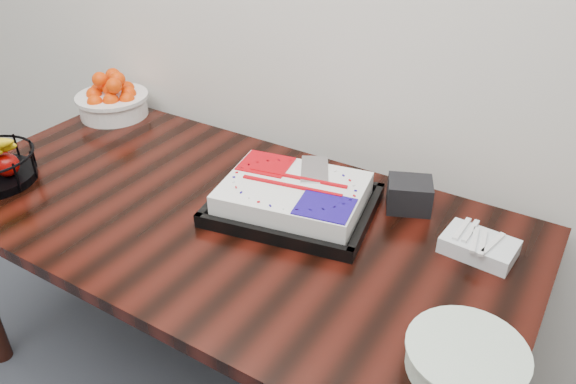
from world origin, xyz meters
The scene contains 6 objects.
table centered at (0.00, 2.00, 0.66)m, with size 1.80×0.90×0.75m.
cake_tray centered at (0.18, 2.12, 0.79)m, with size 0.52×0.44×0.10m.
tangerine_bowl centered at (-0.77, 2.32, 0.83)m, with size 0.28×0.28×0.18m.
plate_stack centered at (0.79, 1.80, 0.78)m, with size 0.25×0.25×0.06m.
fork_bag centered at (0.70, 2.20, 0.78)m, with size 0.19×0.13×0.05m.
napkin_box centered at (0.47, 2.31, 0.80)m, with size 0.13×0.11×0.09m, color black.
Camera 1 is at (0.89, 0.93, 1.68)m, focal length 35.00 mm.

